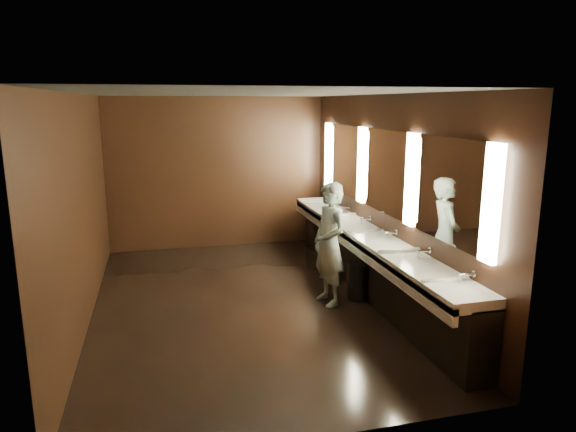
{
  "coord_description": "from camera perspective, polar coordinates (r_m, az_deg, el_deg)",
  "views": [
    {
      "loc": [
        -1.07,
        -6.53,
        2.69
      ],
      "look_at": [
        0.59,
        0.0,
        1.19
      ],
      "focal_mm": 32.0,
      "sensor_mm": 36.0,
      "label": 1
    }
  ],
  "objects": [
    {
      "name": "mirror_band",
      "position": [
        7.27,
        10.69,
        4.87
      ],
      "size": [
        0.06,
        5.03,
        1.15
      ],
      "color": "#FFF8CB",
      "rests_on": "wall_right"
    },
    {
      "name": "ceiling",
      "position": [
        6.62,
        -5.14,
        13.42
      ],
      "size": [
        4.0,
        6.0,
        0.02
      ],
      "primitive_type": "cube",
      "color": "#2D2D2B",
      "rests_on": "wall_back"
    },
    {
      "name": "wall_right",
      "position": [
        7.33,
        10.72,
        2.16
      ],
      "size": [
        0.02,
        6.0,
        2.8
      ],
      "primitive_type": "cube",
      "color": "black",
      "rests_on": "floor"
    },
    {
      "name": "sink_counter",
      "position": [
        7.46,
        8.99,
        -4.75
      ],
      "size": [
        0.55,
        5.4,
        1.01
      ],
      "color": "black",
      "rests_on": "floor"
    },
    {
      "name": "floor",
      "position": [
        7.14,
        -4.7,
        -9.66
      ],
      "size": [
        6.0,
        6.0,
        0.0
      ],
      "primitive_type": "plane",
      "color": "black",
      "rests_on": "ground"
    },
    {
      "name": "person",
      "position": [
        6.9,
        4.63,
        -3.13
      ],
      "size": [
        0.52,
        0.68,
        1.67
      ],
      "primitive_type": "imported",
      "rotation": [
        0.0,
        0.0,
        -1.36
      ],
      "color": "#83B6C3",
      "rests_on": "floor"
    },
    {
      "name": "trash_bin",
      "position": [
        7.27,
        7.97,
        -7.09
      ],
      "size": [
        0.43,
        0.43,
        0.53
      ],
      "primitive_type": "cylinder",
      "rotation": [
        0.0,
        0.0,
        0.33
      ],
      "color": "black",
      "rests_on": "floor"
    },
    {
      "name": "wall_back",
      "position": [
        9.67,
        -7.85,
        4.73
      ],
      "size": [
        4.0,
        0.02,
        2.8
      ],
      "primitive_type": "cube",
      "color": "black",
      "rests_on": "floor"
    },
    {
      "name": "wall_front",
      "position": [
        3.9,
        2.42,
        -6.77
      ],
      "size": [
        4.0,
        0.02,
        2.8
      ],
      "primitive_type": "cube",
      "color": "black",
      "rests_on": "floor"
    },
    {
      "name": "wall_left",
      "position": [
        6.72,
        -21.98,
        0.53
      ],
      "size": [
        0.02,
        6.0,
        2.8
      ],
      "primitive_type": "cube",
      "color": "black",
      "rests_on": "floor"
    }
  ]
}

